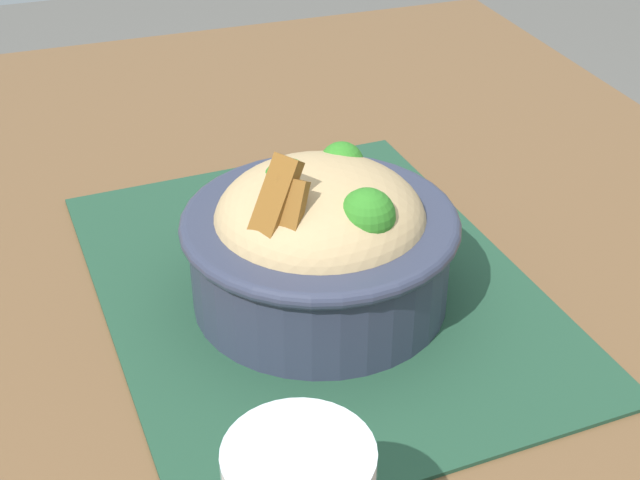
{
  "coord_description": "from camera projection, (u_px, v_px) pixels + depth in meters",
  "views": [
    {
      "loc": [
        -0.55,
        0.2,
        1.1
      ],
      "look_at": [
        -0.04,
        0.02,
        0.76
      ],
      "focal_mm": 51.36,
      "sensor_mm": 36.0,
      "label": 1
    }
  ],
  "objects": [
    {
      "name": "fork",
      "position": [
        260.0,
        220.0,
        0.76
      ],
      "size": [
        0.04,
        0.13,
        0.0
      ],
      "color": "#B3B3B3",
      "rests_on": "placemat"
    },
    {
      "name": "bowl",
      "position": [
        320.0,
        239.0,
        0.64
      ],
      "size": [
        0.2,
        0.2,
        0.13
      ],
      "color": "#2D3347",
      "rests_on": "placemat"
    },
    {
      "name": "table",
      "position": [
        324.0,
        341.0,
        0.74
      ],
      "size": [
        1.1,
        0.83,
        0.7
      ],
      "color": "brown",
      "rests_on": "ground_plane"
    },
    {
      "name": "placemat",
      "position": [
        315.0,
        287.0,
        0.68
      ],
      "size": [
        0.41,
        0.32,
        0.0
      ],
      "primitive_type": "cube",
      "rotation": [
        0.0,
        0.0,
        0.05
      ],
      "color": "#1E422D",
      "rests_on": "table"
    }
  ]
}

